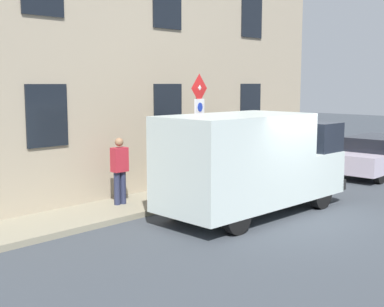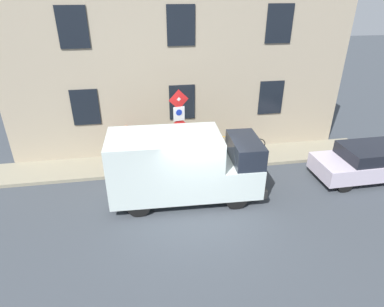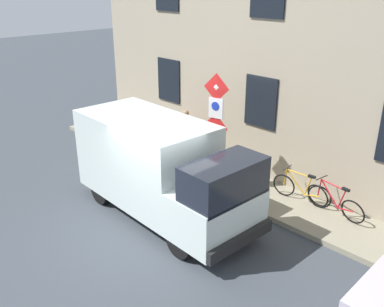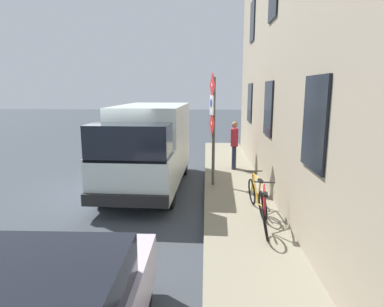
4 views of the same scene
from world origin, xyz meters
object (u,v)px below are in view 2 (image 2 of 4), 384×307
at_px(delivery_van, 182,165).
at_px(pedestrian, 128,143).
at_px(bicycle_red, 247,144).
at_px(bicycle_orange, 226,145).
at_px(sign_post_stacked, 179,121).
at_px(parked_hatchback, 368,162).

height_order(delivery_van, pedestrian, delivery_van).
xyz_separation_m(delivery_van, bicycle_red, (2.93, -3.35, -0.82)).
distance_m(bicycle_orange, pedestrian, 4.34).
bearing_deg(sign_post_stacked, bicycle_orange, -65.21).
bearing_deg(pedestrian, delivery_van, -140.22).
height_order(sign_post_stacked, parked_hatchback, sign_post_stacked).
bearing_deg(bicycle_orange, sign_post_stacked, 19.56).
xyz_separation_m(sign_post_stacked, pedestrian, (0.84, 2.07, -1.16)).
xyz_separation_m(parked_hatchback, bicycle_orange, (2.78, 5.02, -0.22)).
bearing_deg(bicycle_orange, delivery_van, 45.77).
xyz_separation_m(bicycle_orange, pedestrian, (-0.19, 4.30, 0.56)).
distance_m(delivery_van, bicycle_orange, 3.86).
xyz_separation_m(bicycle_red, bicycle_orange, (-0.00, 0.98, 0.00)).
distance_m(parked_hatchback, bicycle_red, 4.91).
distance_m(sign_post_stacked, delivery_van, 2.11).
xyz_separation_m(sign_post_stacked, bicycle_red, (1.03, -3.20, -1.72)).
bearing_deg(delivery_van, bicycle_orange, 53.13).
bearing_deg(delivery_van, parked_hatchback, 3.26).
height_order(sign_post_stacked, bicycle_orange, sign_post_stacked).
relative_size(parked_hatchback, bicycle_red, 2.34).
relative_size(bicycle_red, pedestrian, 1.00).
xyz_separation_m(sign_post_stacked, delivery_van, (-1.90, 0.15, -0.90)).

